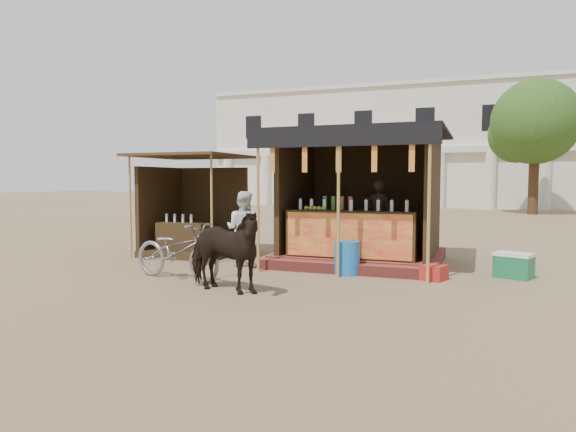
{
  "coord_description": "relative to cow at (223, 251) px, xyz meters",
  "views": [
    {
      "loc": [
        3.42,
        -7.51,
        1.78
      ],
      "look_at": [
        0.0,
        1.6,
        1.1
      ],
      "focal_mm": 32.0,
      "sensor_mm": 36.0,
      "label": 1
    }
  ],
  "objects": [
    {
      "name": "ground",
      "position": [
        0.38,
        0.34,
        -0.66
      ],
      "size": [
        120.0,
        120.0,
        0.0
      ],
      "primitive_type": "plane",
      "color": "#846B4C",
      "rests_on": "ground"
    },
    {
      "name": "main_stall",
      "position": [
        1.39,
        3.7,
        0.36
      ],
      "size": [
        3.6,
        3.61,
        2.78
      ],
      "color": "#963931",
      "rests_on": "ground"
    },
    {
      "name": "secondary_stall",
      "position": [
        -2.79,
        3.58,
        0.19
      ],
      "size": [
        2.4,
        2.4,
        2.38
      ],
      "color": "#392814",
      "rests_on": "ground"
    },
    {
      "name": "cow",
      "position": [
        0.0,
        0.0,
        0.0
      ],
      "size": [
        1.68,
        1.02,
        1.32
      ],
      "primitive_type": "imported",
      "rotation": [
        0.0,
        0.0,
        1.37
      ],
      "color": "black",
      "rests_on": "ground"
    },
    {
      "name": "motorbike",
      "position": [
        -1.28,
        0.68,
        -0.15
      ],
      "size": [
        2.04,
        1.05,
        1.02
      ],
      "primitive_type": "imported",
      "rotation": [
        0.0,
        0.0,
        1.37
      ],
      "color": "gray",
      "rests_on": "ground"
    },
    {
      "name": "bystander",
      "position": [
        -0.76,
        2.34,
        0.12
      ],
      "size": [
        0.76,
        0.6,
        1.56
      ],
      "primitive_type": "imported",
      "rotation": [
        0.0,
        0.0,
        3.15
      ],
      "color": "white",
      "rests_on": "ground"
    },
    {
      "name": "blue_barrel",
      "position": [
        1.47,
        2.2,
        -0.34
      ],
      "size": [
        0.5,
        0.5,
        0.63
      ],
      "primitive_type": "cylinder",
      "rotation": [
        0.0,
        0.0,
        -0.05
      ],
      "color": "blue",
      "rests_on": "ground"
    },
    {
      "name": "red_crate",
      "position": [
        3.06,
        2.23,
        -0.53
      ],
      "size": [
        0.5,
        0.5,
        0.27
      ],
      "primitive_type": "cube",
      "rotation": [
        0.0,
        0.0,
        -0.35
      ],
      "color": "#AA241C",
      "rests_on": "ground"
    },
    {
      "name": "cooler",
      "position": [
        4.4,
        2.94,
        -0.43
      ],
      "size": [
        0.76,
        0.65,
        0.46
      ],
      "color": "#186D3F",
      "rests_on": "ground"
    },
    {
      "name": "background_building",
      "position": [
        -1.62,
        30.29,
        3.32
      ],
      "size": [
        26.0,
        7.45,
        8.18
      ],
      "color": "silver",
      "rests_on": "ground"
    },
    {
      "name": "tree",
      "position": [
        6.19,
        22.48,
        3.97
      ],
      "size": [
        4.5,
        4.4,
        7.0
      ],
      "color": "#382314",
      "rests_on": "ground"
    }
  ]
}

